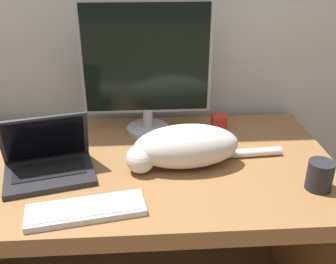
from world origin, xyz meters
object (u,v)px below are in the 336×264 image
external_keyboard (86,210)px  coffee_mug (320,175)px  cat (184,146)px  monitor (147,66)px  laptop (48,163)px

external_keyboard → coffee_mug: (0.74, 0.08, 0.04)m
cat → coffee_mug: (0.42, -0.17, -0.03)m
external_keyboard → coffee_mug: 0.74m
monitor → cat: 0.38m
monitor → laptop: 0.53m
monitor → laptop: (-0.35, -0.32, -0.24)m
cat → laptop: bearing=179.0°
external_keyboard → coffee_mug: coffee_mug is taller
monitor → laptop: monitor is taller
laptop → coffee_mug: bearing=-23.4°
cat → coffee_mug: cat is taller
laptop → cat: laptop is taller
laptop → monitor: bearing=28.7°
monitor → cat: size_ratio=0.93×
monitor → external_keyboard: bearing=-109.5°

